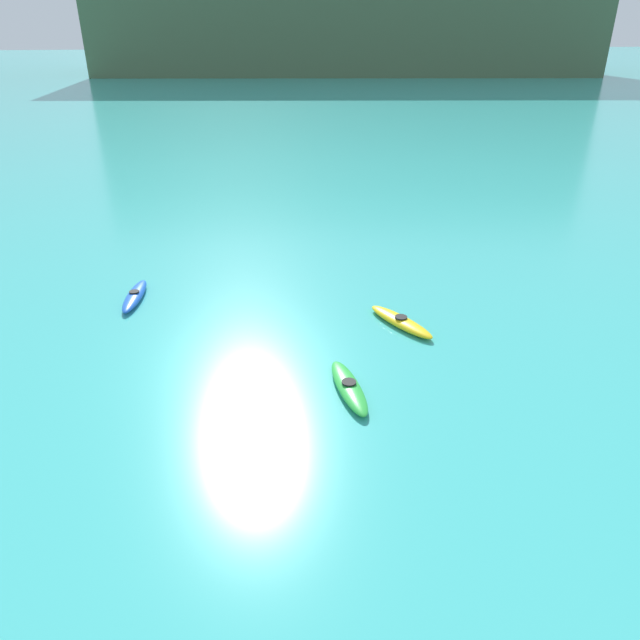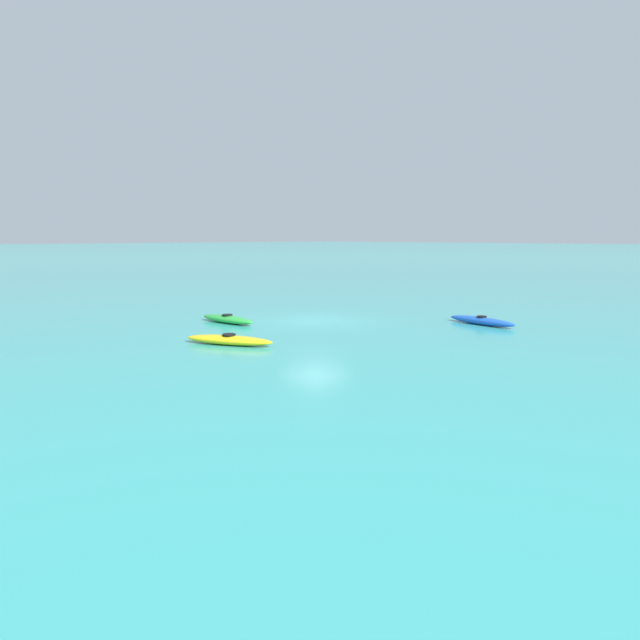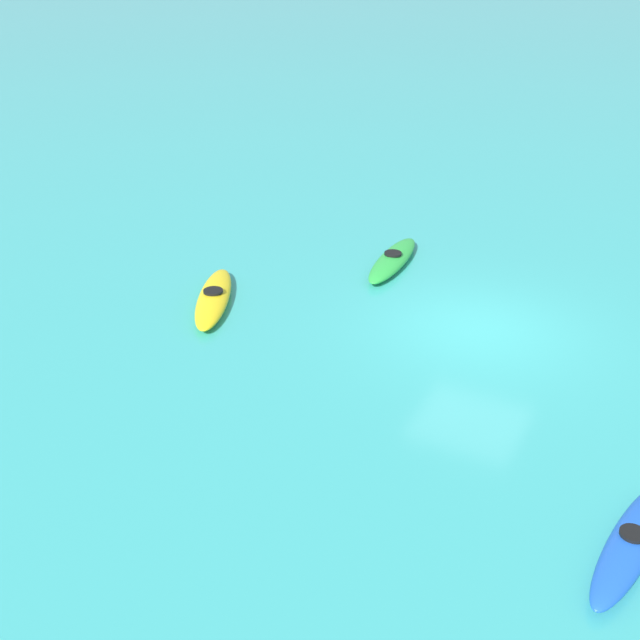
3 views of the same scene
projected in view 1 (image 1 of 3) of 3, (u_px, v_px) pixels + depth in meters
ground_plane at (245, 362)px, 19.22m from camera, size 600.00×600.00×0.00m
kayak_blue at (135, 296)px, 23.53m from camera, size 0.97×3.22×0.37m
kayak_green at (349, 387)px, 17.57m from camera, size 0.98×3.14×0.37m
kayak_yellow at (401, 322)px, 21.48m from camera, size 2.08×3.21×0.37m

